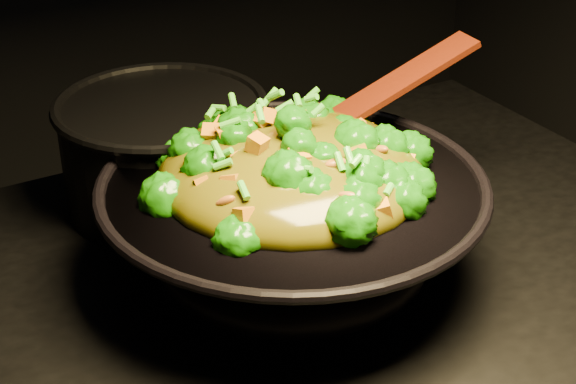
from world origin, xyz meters
TOP-DOWN VIEW (x-y plane):
  - wok at (0.08, 0.09)m, footprint 0.45×0.45m
  - stir_fry at (0.08, 0.10)m, footprint 0.30×0.30m
  - spatula at (0.22, 0.15)m, footprint 0.27×0.06m
  - back_pot at (0.02, 0.30)m, footprint 0.33×0.33m

SIDE VIEW (x-z plane):
  - wok at x=0.08m, z-range 0.90..1.01m
  - back_pot at x=0.02m, z-range 0.90..1.04m
  - spatula at x=0.22m, z-range 1.01..1.12m
  - stir_fry at x=0.08m, z-range 1.01..1.11m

